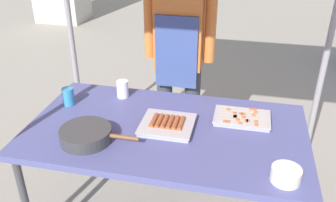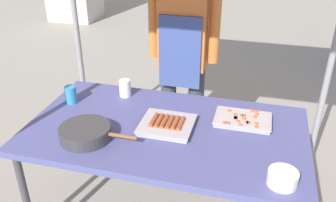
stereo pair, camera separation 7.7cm
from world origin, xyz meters
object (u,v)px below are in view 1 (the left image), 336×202
Objects in this scene: condiment_bowl at (286,175)px; drink_cup_near_edge at (68,97)px; cooking_wok at (86,134)px; stall_table at (166,135)px; vendor_woman at (179,48)px; drink_cup_by_wok at (123,89)px; tray_meat_skewers at (242,118)px; tray_grilled_sausages at (167,124)px.

drink_cup_near_edge is at bearing 160.56° from condiment_bowl.
cooking_wok is at bearing -52.15° from drink_cup_near_edge.
condiment_bowl is at bearing -26.85° from stall_table.
stall_table is 0.98× the size of vendor_woman.
stall_table is 3.62× the size of cooking_wok.
drink_cup_near_edge is (-1.32, 0.47, 0.02)m from condiment_bowl.
vendor_woman is at bearing 54.60° from drink_cup_by_wok.
drink_cup_near_edge is 0.07× the size of vendor_woman.
drink_cup_by_wok reaches higher than tray_meat_skewers.
stall_table is 0.46m from cooking_wok.
drink_cup_by_wok is at bearing 140.29° from tray_grilled_sausages.
tray_meat_skewers is 2.90× the size of drink_cup_near_edge.
tray_grilled_sausages is 2.66× the size of drink_cup_near_edge.
stall_table is 5.27× the size of tray_grilled_sausages.
condiment_bowl is (1.04, -0.11, -0.01)m from cooking_wok.
cooking_wok is (-0.82, -0.39, 0.02)m from tray_meat_skewers.
condiment_bowl is 1.22× the size of drink_cup_by_wok.
drink_cup_near_edge is at bearing 168.91° from tray_grilled_sausages.
cooking_wok reaches higher than stall_table.
drink_cup_by_wok is (-0.38, 0.31, 0.04)m from tray_grilled_sausages.
tray_meat_skewers is at bearing 22.55° from stall_table.
tray_grilled_sausages is 0.49m from drink_cup_by_wok.
vendor_woman is at bearing 95.48° from stall_table.
drink_cup_near_edge is 0.35m from drink_cup_by_wok.
condiment_bowl is at bearing -19.44° from drink_cup_near_edge.
drink_cup_near_edge is (-0.28, 0.36, 0.02)m from cooking_wok.
drink_cup_by_wok is 0.54m from vendor_woman.
vendor_woman is at bearing 131.31° from tray_meat_skewers.
tray_grilled_sausages reaches higher than stall_table.
tray_grilled_sausages is 0.46m from cooking_wok.
drink_cup_near_edge is at bearing 127.85° from cooking_wok.
tray_meat_skewers is at bearing 131.31° from vendor_woman.
drink_cup_by_wok is (-0.37, 0.32, 0.11)m from stall_table.
drink_cup_by_wok is (-0.79, 0.14, 0.04)m from tray_meat_skewers.
tray_meat_skewers is at bearing -10.15° from drink_cup_by_wok.
tray_grilled_sausages is at bearing -39.71° from drink_cup_by_wok.
cooking_wok is at bearing -154.28° from tray_meat_skewers.
stall_table is 0.46m from tray_meat_skewers.
vendor_woman is (-0.08, 0.73, 0.20)m from tray_grilled_sausages.
stall_table is 11.39× the size of condiment_bowl.
cooking_wok is 3.14× the size of condiment_bowl.
vendor_woman is at bearing 123.89° from condiment_bowl.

